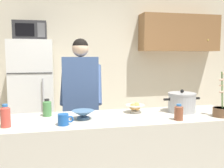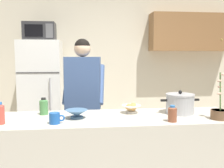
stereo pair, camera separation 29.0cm
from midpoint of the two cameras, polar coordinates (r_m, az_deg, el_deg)
The scene contains 13 objects.
back_wall_unit at distance 4.61m, azimuth -3.49°, elevation 5.09°, with size 6.00×0.48×2.60m.
kitchen_island at distance 2.55m, azimuth -0.63°, elevation -17.45°, with size 2.31×0.68×0.92m, color beige.
refrigerator at distance 4.22m, azimuth -19.31°, elevation -2.55°, with size 0.64×0.68×1.73m.
microwave at distance 4.17m, azimuth -19.86°, elevation 11.19°, with size 0.48×0.37×0.28m.
person_near_pot at distance 3.13m, azimuth -9.65°, elevation -1.53°, with size 0.56×0.47×1.70m.
cooking_pot at distance 2.64m, azimuth 12.45°, elevation -4.09°, with size 0.39×0.28×0.23m.
coffee_mug at distance 2.17m, azimuth -14.66°, elevation -7.79°, with size 0.13×0.09×0.10m.
bread_bowl at distance 2.56m, azimuth 2.02°, elevation -5.37°, with size 0.19×0.19×0.10m.
empty_bowl at distance 2.33m, azimuth -10.11°, elevation -6.75°, with size 0.20×0.20×0.08m.
bottle_near_edge at distance 2.31m, azimuth 11.34°, elevation -6.29°, with size 0.08×0.08×0.14m.
bottle_mid_counter at distance 2.27m, azimuth -26.33°, elevation -6.51°, with size 0.08×0.08×0.19m.
bottle_far_corner at distance 2.52m, azimuth -17.65°, elevation -5.13°, with size 0.08×0.08×0.17m.
potted_orchid at distance 2.55m, azimuth 20.42°, elevation -5.55°, with size 0.15×0.15×0.42m.
Camera 1 is at (-0.62, -2.26, 1.49)m, focal length 40.59 mm.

